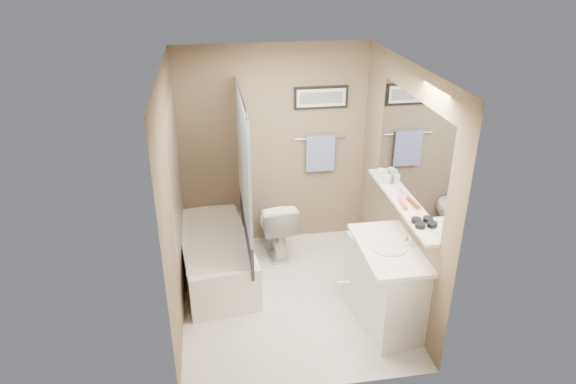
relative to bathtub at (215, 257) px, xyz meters
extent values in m
plane|color=silver|center=(0.75, -0.51, -0.25)|extent=(2.50, 2.50, 0.00)
cube|color=silver|center=(0.75, -0.51, 2.13)|extent=(2.20, 2.50, 0.04)
cube|color=brown|center=(0.75, 0.72, 0.95)|extent=(2.20, 0.04, 2.40)
cube|color=brown|center=(0.75, -1.74, 0.95)|extent=(2.20, 0.04, 2.40)
cube|color=brown|center=(-0.33, -0.51, 0.95)|extent=(0.04, 2.50, 2.40)
cube|color=brown|center=(1.83, -0.51, 0.95)|extent=(0.04, 2.50, 2.40)
cube|color=#C6AD96|center=(-0.34, -0.01, 0.75)|extent=(0.02, 1.55, 2.00)
cylinder|color=silver|center=(0.35, -0.01, 1.80)|extent=(0.02, 1.55, 0.02)
cube|color=silver|center=(0.35, -0.01, 1.15)|extent=(0.03, 1.45, 1.28)
cube|color=#253246|center=(0.35, -0.01, 0.33)|extent=(0.03, 1.45, 0.36)
cube|color=silver|center=(1.84, -0.66, 1.37)|extent=(0.02, 1.60, 1.00)
cube|color=silver|center=(1.79, -0.66, 0.85)|extent=(0.12, 1.60, 0.03)
cylinder|color=silver|center=(1.30, 0.71, 1.05)|extent=(0.60, 0.02, 0.02)
cube|color=#9AA7E0|center=(1.30, 0.69, 0.87)|extent=(0.34, 0.05, 0.44)
cube|color=black|center=(1.30, 0.73, 1.53)|extent=(0.62, 0.02, 0.26)
cube|color=white|center=(1.30, 0.71, 1.53)|extent=(0.56, 0.00, 0.20)
cube|color=#595959|center=(1.30, 0.71, 1.53)|extent=(0.50, 0.00, 0.13)
cube|color=silver|center=(1.30, -1.75, 0.75)|extent=(0.80, 0.02, 2.00)
cylinder|color=silver|center=(0.97, -1.70, 0.75)|extent=(0.10, 0.02, 0.02)
cube|color=white|center=(0.00, 0.00, 0.00)|extent=(0.88, 1.57, 0.50)
cube|color=silver|center=(0.00, 0.00, 0.25)|extent=(0.56, 1.36, 0.02)
imported|color=white|center=(0.72, 0.40, 0.11)|extent=(0.46, 0.73, 0.71)
cube|color=silver|center=(1.60, -1.01, 0.15)|extent=(0.62, 0.96, 0.80)
cube|color=white|center=(1.59, -1.01, 0.57)|extent=(0.54, 0.96, 0.04)
cylinder|color=silver|center=(1.58, -1.01, 0.60)|extent=(0.34, 0.34, 0.01)
cylinder|color=white|center=(1.78, -1.01, 0.64)|extent=(0.02, 0.02, 0.10)
sphere|color=silver|center=(1.78, -0.91, 0.62)|extent=(0.05, 0.05, 0.05)
cylinder|color=black|center=(1.79, -1.17, 0.89)|extent=(0.09, 0.09, 0.04)
cylinder|color=black|center=(1.79, -1.08, 0.89)|extent=(0.09, 0.09, 0.04)
cylinder|color=#E35220|center=(1.79, -0.74, 0.89)|extent=(0.06, 0.22, 0.04)
cube|color=#F595C2|center=(1.79, -0.47, 0.87)|extent=(0.03, 0.16, 0.01)
cylinder|color=silver|center=(1.79, -0.10, 0.92)|extent=(0.08, 0.08, 0.10)
imported|color=#999999|center=(1.79, -0.24, 0.94)|extent=(0.07, 0.07, 0.14)
camera|label=1|loc=(0.04, -4.82, 3.08)|focal=32.00mm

